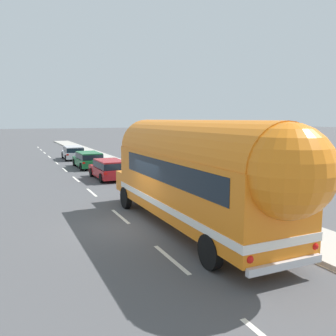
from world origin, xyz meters
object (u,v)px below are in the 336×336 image
object	(u,v)px
car_lead	(109,168)
car_second	(88,159)
car_third	(73,152)
painted_bus	(198,172)

from	to	relation	value
car_lead	car_second	world-z (taller)	same
car_second	car_lead	bearing A→B (deg)	-89.33
car_third	car_lead	bearing A→B (deg)	-89.37
car_lead	car_third	size ratio (longest dim) A/B	0.96
painted_bus	car_third	bearing A→B (deg)	89.78
car_second	car_third	distance (m)	7.03
painted_bus	car_second	size ratio (longest dim) A/B	2.62
car_second	car_third	size ratio (longest dim) A/B	1.04
painted_bus	car_third	size ratio (longest dim) A/B	2.74
car_lead	car_second	bearing A→B (deg)	90.67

